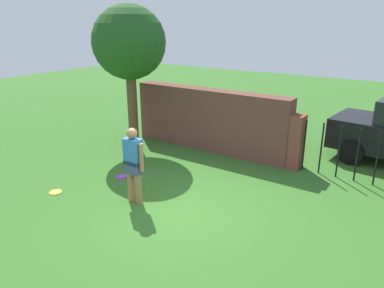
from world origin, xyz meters
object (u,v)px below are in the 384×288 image
object	(u,v)px
frisbee_yellow	(55,192)
frisbee_purple	(122,177)
tree	(129,44)
person	(133,162)

from	to	relation	value
frisbee_yellow	frisbee_purple	bearing A→B (deg)	67.06
tree	person	size ratio (longest dim) A/B	2.52
frisbee_purple	frisbee_yellow	size ratio (longest dim) A/B	1.00
person	frisbee_yellow	bearing A→B (deg)	22.31
frisbee_yellow	tree	bearing A→B (deg)	103.23
tree	frisbee_yellow	size ratio (longest dim) A/B	15.15
person	tree	bearing A→B (deg)	-45.85
person	frisbee_purple	bearing A→B (deg)	-32.24
person	frisbee_yellow	distance (m)	2.10
frisbee_purple	tree	bearing A→B (deg)	125.47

